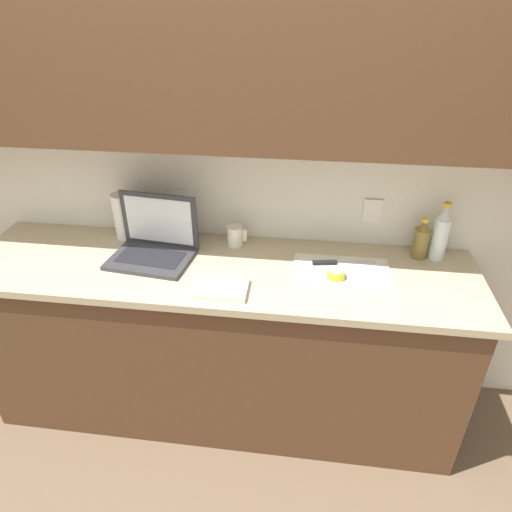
{
  "coord_description": "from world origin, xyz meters",
  "views": [
    {
      "loc": [
        0.4,
        -1.71,
        2.01
      ],
      "look_at": [
        0.17,
        -0.01,
        0.98
      ],
      "focal_mm": 32.0,
      "sensor_mm": 36.0,
      "label": 1
    }
  ],
  "objects_px": {
    "bottle_green_soda": "(421,240)",
    "measuring_cup": "(235,236)",
    "laptop": "(154,243)",
    "cutting_board": "(341,272)",
    "bottle_oil_tall": "(441,234)",
    "paper_towel_roll": "(124,216)",
    "lemon_half_cut": "(336,274)",
    "knife": "(333,263)"
  },
  "relations": [
    {
      "from": "bottle_green_soda",
      "to": "measuring_cup",
      "type": "xyz_separation_m",
      "value": [
        -0.87,
        -0.0,
        -0.04
      ]
    },
    {
      "from": "laptop",
      "to": "cutting_board",
      "type": "bearing_deg",
      "value": 3.6
    },
    {
      "from": "bottle_green_soda",
      "to": "cutting_board",
      "type": "bearing_deg",
      "value": -152.18
    },
    {
      "from": "cutting_board",
      "to": "measuring_cup",
      "type": "xyz_separation_m",
      "value": [
        -0.51,
        0.19,
        0.05
      ]
    },
    {
      "from": "cutting_board",
      "to": "bottle_oil_tall",
      "type": "bearing_deg",
      "value": 23.41
    },
    {
      "from": "bottle_green_soda",
      "to": "paper_towel_roll",
      "type": "height_order",
      "value": "paper_towel_roll"
    },
    {
      "from": "cutting_board",
      "to": "bottle_green_soda",
      "type": "distance_m",
      "value": 0.42
    },
    {
      "from": "lemon_half_cut",
      "to": "paper_towel_roll",
      "type": "height_order",
      "value": "paper_towel_roll"
    },
    {
      "from": "laptop",
      "to": "measuring_cup",
      "type": "height_order",
      "value": "laptop"
    },
    {
      "from": "bottle_oil_tall",
      "to": "laptop",
      "type": "bearing_deg",
      "value": -173.53
    },
    {
      "from": "lemon_half_cut",
      "to": "bottle_oil_tall",
      "type": "relative_size",
      "value": 0.27
    },
    {
      "from": "lemon_half_cut",
      "to": "bottle_green_soda",
      "type": "distance_m",
      "value": 0.46
    },
    {
      "from": "laptop",
      "to": "knife",
      "type": "xyz_separation_m",
      "value": [
        0.83,
        0.02,
        -0.05
      ]
    },
    {
      "from": "bottle_oil_tall",
      "to": "measuring_cup",
      "type": "xyz_separation_m",
      "value": [
        -0.95,
        -0.0,
        -0.08
      ]
    },
    {
      "from": "cutting_board",
      "to": "bottle_green_soda",
      "type": "height_order",
      "value": "bottle_green_soda"
    },
    {
      "from": "knife",
      "to": "measuring_cup",
      "type": "bearing_deg",
      "value": 154.66
    },
    {
      "from": "laptop",
      "to": "measuring_cup",
      "type": "distance_m",
      "value": 0.39
    },
    {
      "from": "bottle_oil_tall",
      "to": "lemon_half_cut",
      "type": "bearing_deg",
      "value": -152.54
    },
    {
      "from": "lemon_half_cut",
      "to": "measuring_cup",
      "type": "xyz_separation_m",
      "value": [
        -0.48,
        0.24,
        0.02
      ]
    },
    {
      "from": "cutting_board",
      "to": "bottle_oil_tall",
      "type": "relative_size",
      "value": 1.51
    },
    {
      "from": "cutting_board",
      "to": "knife",
      "type": "height_order",
      "value": "knife"
    },
    {
      "from": "laptop",
      "to": "paper_towel_roll",
      "type": "xyz_separation_m",
      "value": [
        -0.2,
        0.16,
        0.05
      ]
    },
    {
      "from": "bottle_oil_tall",
      "to": "measuring_cup",
      "type": "relative_size",
      "value": 2.76
    },
    {
      "from": "laptop",
      "to": "bottle_oil_tall",
      "type": "relative_size",
      "value": 1.42
    },
    {
      "from": "cutting_board",
      "to": "paper_towel_roll",
      "type": "distance_m",
      "value": 1.09
    },
    {
      "from": "cutting_board",
      "to": "lemon_half_cut",
      "type": "xyz_separation_m",
      "value": [
        -0.03,
        -0.05,
        0.02
      ]
    },
    {
      "from": "bottle_oil_tall",
      "to": "measuring_cup",
      "type": "distance_m",
      "value": 0.96
    },
    {
      "from": "lemon_half_cut",
      "to": "bottle_oil_tall",
      "type": "height_order",
      "value": "bottle_oil_tall"
    },
    {
      "from": "paper_towel_roll",
      "to": "bottle_oil_tall",
      "type": "bearing_deg",
      "value": -0.31
    },
    {
      "from": "laptop",
      "to": "knife",
      "type": "relative_size",
      "value": 1.37
    },
    {
      "from": "cutting_board",
      "to": "measuring_cup",
      "type": "relative_size",
      "value": 4.18
    },
    {
      "from": "laptop",
      "to": "bottle_oil_tall",
      "type": "height_order",
      "value": "same"
    },
    {
      "from": "lemon_half_cut",
      "to": "paper_towel_roll",
      "type": "xyz_separation_m",
      "value": [
        -1.04,
        0.25,
        0.09
      ]
    },
    {
      "from": "cutting_board",
      "to": "bottle_oil_tall",
      "type": "xyz_separation_m",
      "value": [
        0.44,
        0.19,
        0.13
      ]
    },
    {
      "from": "cutting_board",
      "to": "bottle_green_soda",
      "type": "xyz_separation_m",
      "value": [
        0.36,
        0.19,
        0.09
      ]
    },
    {
      "from": "bottle_green_soda",
      "to": "bottle_oil_tall",
      "type": "distance_m",
      "value": 0.09
    },
    {
      "from": "laptop",
      "to": "lemon_half_cut",
      "type": "distance_m",
      "value": 0.85
    },
    {
      "from": "knife",
      "to": "paper_towel_roll",
      "type": "height_order",
      "value": "paper_towel_roll"
    },
    {
      "from": "cutting_board",
      "to": "paper_towel_roll",
      "type": "xyz_separation_m",
      "value": [
        -1.07,
        0.2,
        0.11
      ]
    },
    {
      "from": "laptop",
      "to": "cutting_board",
      "type": "height_order",
      "value": "laptop"
    },
    {
      "from": "lemon_half_cut",
      "to": "measuring_cup",
      "type": "height_order",
      "value": "measuring_cup"
    },
    {
      "from": "knife",
      "to": "bottle_oil_tall",
      "type": "distance_m",
      "value": 0.51
    }
  ]
}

